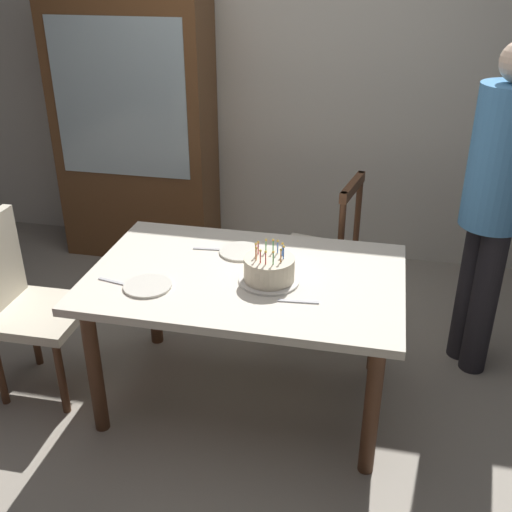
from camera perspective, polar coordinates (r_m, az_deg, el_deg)
name	(u,v)px	position (r m, az deg, el deg)	size (l,w,h in m)	color
ground	(247,396)	(3.26, -0.88, -12.99)	(6.40, 6.40, 0.00)	#9E9384
back_wall	(306,77)	(4.40, 4.69, 16.40)	(6.40, 0.10, 2.60)	silver
dining_table	(246,291)	(2.90, -0.97, -3.27)	(1.47, 0.95, 0.73)	silver
birthday_cake	(269,270)	(2.76, 1.25, -1.34)	(0.28, 0.28, 0.19)	silver
plate_near_celebrant	(148,286)	(2.78, -10.15, -2.78)	(0.22, 0.22, 0.01)	silver
plate_far_side	(241,252)	(3.05, -1.41, 0.42)	(0.22, 0.22, 0.01)	silver
fork_near_celebrant	(115,282)	(2.85, -13.09, -2.41)	(0.18, 0.02, 0.01)	silver
fork_far_side	(211,249)	(3.09, -4.30, 0.65)	(0.18, 0.02, 0.01)	silver
fork_near_guest	(298,302)	(2.63, 4.00, -4.30)	(0.18, 0.02, 0.01)	silver
chair_spindle_back	(319,256)	(3.63, 5.98, -0.01)	(0.51, 0.51, 0.95)	beige
chair_upholstered	(21,298)	(3.25, -21.27, -3.73)	(0.45, 0.45, 0.95)	beige
person_guest	(496,197)	(3.25, 21.60, 5.21)	(0.32, 0.32, 1.74)	#262328
china_cabinet	(135,128)	(4.51, -11.27, 11.71)	(1.10, 0.45, 1.90)	brown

